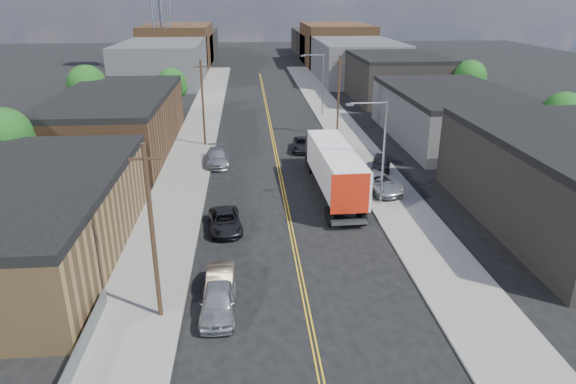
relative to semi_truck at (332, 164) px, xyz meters
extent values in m
plane|color=black|center=(-4.39, 31.12, -2.56)|extent=(260.00, 260.00, 0.00)
cube|color=gold|center=(-4.39, 16.12, -2.55)|extent=(0.32, 120.00, 0.01)
cube|color=slate|center=(-13.89, 16.12, -2.48)|extent=(5.00, 140.00, 0.15)
cube|color=slate|center=(5.11, 16.12, -2.48)|extent=(5.00, 140.00, 0.15)
cube|color=brown|center=(-22.39, -10.88, -0.06)|extent=(12.00, 22.00, 5.00)
cube|color=black|center=(-22.39, -10.88, 2.74)|extent=(12.00, 22.00, 0.60)
cube|color=#503420|center=(-22.39, 15.12, 0.44)|extent=(12.00, 26.00, 6.00)
cube|color=black|center=(-22.39, 15.12, 3.74)|extent=(12.00, 26.00, 0.60)
cube|color=navy|center=(10.81, -8.88, 1.04)|extent=(0.30, 20.00, 0.80)
cube|color=#3B3C3E|center=(17.61, 17.12, 0.19)|extent=(14.00, 24.00, 5.50)
cube|color=black|center=(17.61, 17.12, 3.24)|extent=(14.00, 24.00, 0.60)
cube|color=black|center=(17.61, 43.12, 0.94)|extent=(14.00, 22.00, 7.00)
cube|color=black|center=(17.61, 43.12, 4.74)|extent=(14.00, 22.00, 0.60)
cube|color=#3B3C3E|center=(-24.39, 66.12, 1.44)|extent=(16.00, 30.00, 8.00)
cube|color=#3B3C3E|center=(15.61, 66.12, 1.44)|extent=(16.00, 30.00, 8.00)
cube|color=#503420|center=(-24.39, 91.12, 2.44)|extent=(16.00, 26.00, 10.00)
cube|color=#503420|center=(15.61, 91.12, 2.44)|extent=(16.00, 26.00, 10.00)
cube|color=black|center=(-24.39, 111.12, 0.94)|extent=(16.00, 40.00, 7.00)
cube|color=black|center=(15.61, 111.12, 0.94)|extent=(16.00, 40.00, 7.00)
cylinder|color=gray|center=(-26.39, 81.12, 12.44)|extent=(0.80, 0.80, 30.00)
cylinder|color=gray|center=(-28.15, 79.36, 12.44)|extent=(1.94, 1.94, 29.98)
cylinder|color=gray|center=(-24.63, 79.36, 12.44)|extent=(1.94, 1.94, 29.98)
cylinder|color=gray|center=(-28.15, 82.88, 12.44)|extent=(1.94, 1.94, 29.98)
cylinder|color=gray|center=(-24.63, 82.88, 12.44)|extent=(1.94, 1.94, 29.98)
cylinder|color=gray|center=(3.61, -3.88, 1.94)|extent=(0.18, 0.18, 9.00)
cylinder|color=gray|center=(2.11, -3.88, 6.24)|extent=(3.00, 0.12, 0.12)
cube|color=gray|center=(0.61, -3.88, 6.14)|extent=(0.60, 0.25, 0.18)
cylinder|color=gray|center=(3.61, 31.12, 1.94)|extent=(0.18, 0.18, 9.00)
cylinder|color=gray|center=(2.11, 31.12, 6.24)|extent=(3.00, 0.12, 0.12)
cube|color=gray|center=(0.61, 31.12, 6.14)|extent=(0.60, 0.25, 0.18)
cylinder|color=black|center=(-12.59, -18.88, 2.44)|extent=(0.26, 0.26, 10.00)
cube|color=black|center=(-12.59, -18.88, 6.64)|extent=(1.60, 0.12, 0.12)
cylinder|color=black|center=(-12.59, 16.12, 2.44)|extent=(0.26, 0.26, 10.00)
cube|color=black|center=(-12.59, 16.12, 6.64)|extent=(1.60, 0.12, 0.12)
cylinder|color=black|center=(3.81, 19.12, 2.44)|extent=(0.26, 0.26, 10.00)
cube|color=black|center=(3.81, 19.12, 6.64)|extent=(1.60, 0.12, 0.12)
cylinder|color=black|center=(-28.39, 1.12, -0.43)|extent=(0.36, 0.36, 4.25)
sphere|color=#123E11|center=(-28.39, 1.12, 2.97)|extent=(4.76, 4.76, 4.76)
sphere|color=#123E11|center=(-27.79, 1.42, 2.12)|extent=(3.74, 3.74, 3.74)
cylinder|color=black|center=(-28.39, 26.12, -0.31)|extent=(0.36, 0.36, 4.50)
sphere|color=#123E11|center=(-28.39, 26.12, 3.29)|extent=(5.04, 5.04, 5.04)
sphere|color=#123E11|center=(-27.79, 26.42, 2.39)|extent=(3.96, 3.96, 3.96)
sphere|color=#123E11|center=(-28.89, 25.72, 2.66)|extent=(3.60, 3.60, 3.60)
cylinder|color=black|center=(-18.39, 33.12, -0.68)|extent=(0.36, 0.36, 3.75)
sphere|color=#123E11|center=(-18.39, 33.12, 2.32)|extent=(4.20, 4.20, 4.20)
sphere|color=#123E11|center=(-17.79, 33.42, 1.57)|extent=(3.30, 3.30, 3.30)
sphere|color=#123E11|center=(-18.89, 32.72, 1.79)|extent=(3.00, 3.00, 3.00)
cylinder|color=black|center=(25.61, 7.12, -0.56)|extent=(0.36, 0.36, 4.00)
sphere|color=#123E11|center=(25.61, 7.12, 2.64)|extent=(4.48, 4.48, 4.48)
sphere|color=#123E11|center=(26.21, 7.42, 1.84)|extent=(3.52, 3.52, 3.52)
sphere|color=#123E11|center=(25.11, 6.72, 2.08)|extent=(3.20, 3.20, 3.20)
cylinder|color=black|center=(25.61, 31.12, -0.43)|extent=(0.36, 0.36, 4.25)
sphere|color=#123E11|center=(25.61, 31.12, 2.97)|extent=(4.76, 4.76, 4.76)
sphere|color=#123E11|center=(26.21, 31.42, 2.12)|extent=(3.74, 3.74, 3.74)
sphere|color=#123E11|center=(25.11, 30.72, 2.37)|extent=(3.40, 3.40, 3.40)
cube|color=silver|center=(0.00, -1.73, 0.35)|extent=(3.34, 13.51, 3.13)
cube|color=#A41E0C|center=(0.00, -8.44, 0.35)|extent=(2.93, 0.21, 3.15)
cube|color=gray|center=(0.00, -8.44, -1.94)|extent=(2.78, 0.69, 0.25)
cube|color=black|center=(0.00, 6.55, -0.82)|extent=(2.91, 3.67, 3.47)
cylinder|color=black|center=(0.00, -7.04, -2.00)|extent=(2.94, 1.21, 1.12)
cylinder|color=black|center=(0.00, 6.55, -2.00)|extent=(2.83, 1.21, 1.12)
imported|color=#9FA2A4|center=(-9.39, -18.88, -1.74)|extent=(1.99, 4.82, 1.63)
imported|color=#806C54|center=(-9.39, -16.83, -1.82)|extent=(1.60, 4.46, 1.46)
imported|color=black|center=(-9.39, -7.72, -1.85)|extent=(2.91, 5.32, 1.41)
imported|color=gray|center=(-10.79, 8.60, -1.74)|extent=(2.57, 5.74, 1.63)
imported|color=#A4A5A9|center=(4.11, -0.88, -1.59)|extent=(4.34, 6.42, 1.63)
imported|color=black|center=(5.94, 5.12, -1.65)|extent=(2.97, 4.77, 1.51)
imported|color=black|center=(-1.19, 13.12, -1.83)|extent=(3.09, 5.48, 1.44)
camera|label=1|loc=(-7.46, -43.56, 14.19)|focal=32.00mm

